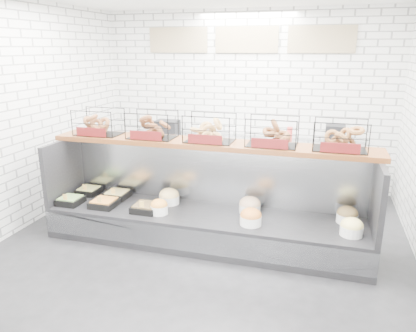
% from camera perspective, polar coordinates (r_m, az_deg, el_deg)
% --- Properties ---
extents(ground, '(5.50, 5.50, 0.00)m').
position_cam_1_polar(ground, '(5.00, -1.48, -12.08)').
color(ground, black).
rests_on(ground, ground).
extents(room_shell, '(5.02, 5.51, 3.01)m').
position_cam_1_polar(room_shell, '(4.98, 0.50, 12.66)').
color(room_shell, white).
rests_on(room_shell, ground).
extents(display_case, '(4.00, 0.90, 1.20)m').
position_cam_1_polar(display_case, '(5.15, -0.35, -7.12)').
color(display_case, black).
rests_on(display_case, ground).
extents(bagel_shelf, '(4.10, 0.50, 0.40)m').
position_cam_1_polar(bagel_shelf, '(4.99, 0.22, 4.84)').
color(bagel_shelf, '#512811').
rests_on(bagel_shelf, display_case).
extents(prep_counter, '(4.00, 0.60, 1.20)m').
position_cam_1_polar(prep_counter, '(7.02, 4.51, 0.51)').
color(prep_counter, '#93969B').
rests_on(prep_counter, ground).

